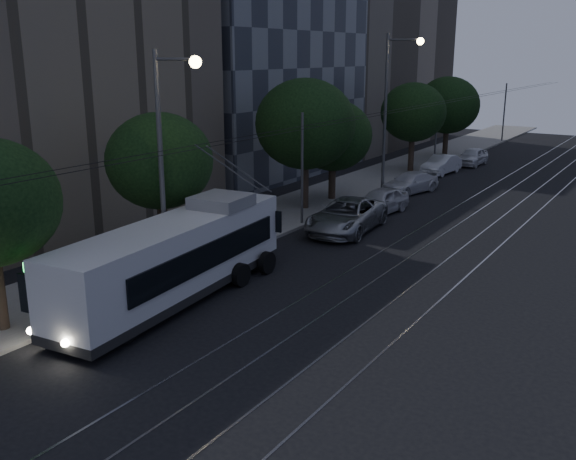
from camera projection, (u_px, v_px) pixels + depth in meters
The scene contains 17 objects.
ground at pixel (283, 305), 23.54m from camera, with size 120.00×120.00×0.00m, color black.
sidewalk at pixel (351, 188), 43.65m from camera, with size 5.00×90.00×0.15m, color slate.
tram_rails at pixel (499, 207), 38.47m from camera, with size 4.52×90.00×0.02m.
overhead_wires at pixel (387, 141), 41.44m from camera, with size 2.23×90.00×6.00m.
trolleybus at pixel (178, 258), 23.73m from camera, with size 3.48×11.75×5.63m.
pickup_silver at pixel (347, 216), 33.10m from camera, with size 2.76×5.98×1.66m, color #989B9F.
car_white_a at pixel (380, 201), 36.78m from camera, with size 1.74×4.32×1.47m, color #B9B9BE.
car_white_b at pixel (410, 183), 42.36m from camera, with size 1.87×4.59×1.33m, color silver.
car_white_c at pixel (441, 165), 48.96m from camera, with size 1.51×4.34×1.43m, color white.
car_white_d at pixel (472, 156), 52.88m from camera, with size 1.68×4.17×1.42m, color silver.
tree_1 at pixel (160, 161), 26.99m from camera, with size 4.53×4.53×6.59m.
tree_2 at pixel (305, 124), 36.48m from camera, with size 5.73×5.73×7.62m.
tree_3 at pixel (333, 136), 39.17m from camera, with size 4.81×4.81×6.25m.
tree_4 at pixel (413, 112), 48.51m from camera, with size 4.94×4.94×6.85m.
tree_5 at pixel (448, 105), 54.86m from camera, with size 5.36×5.36×7.06m.
streetlamp_near at pixel (168, 147), 24.12m from camera, with size 2.23×0.44×9.08m.
streetlamp_far at pixel (392, 99), 40.68m from camera, with size 2.45×0.44×10.14m.
Camera 1 is at (12.01, -18.39, 8.91)m, focal length 40.00 mm.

